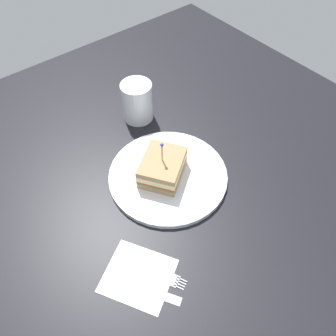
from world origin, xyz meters
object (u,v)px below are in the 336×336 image
object	(u,v)px
sandwich_half_center	(162,167)
knife	(151,291)
napkin	(138,275)
plate	(168,175)
fork	(162,275)
drink_glass	(137,103)

from	to	relation	value
sandwich_half_center	knife	bearing A→B (deg)	-42.94
knife	napkin	bearing A→B (deg)	-178.60
sandwich_half_center	napkin	world-z (taller)	sandwich_half_center
knife	sandwich_half_center	bearing A→B (deg)	137.06
knife	plate	bearing A→B (deg)	134.39
fork	plate	bearing A→B (deg)	138.34
plate	napkin	distance (cm)	22.48
sandwich_half_center	napkin	xyz separation A→B (cm)	(14.28, -16.81, -3.52)
fork	knife	size ratio (longest dim) A/B	1.01
napkin	knife	bearing A→B (deg)	1.40
napkin	drink_glass	bearing A→B (deg)	144.06
plate	napkin	size ratio (longest dim) A/B	2.19
napkin	knife	distance (cm)	3.69
drink_glass	plate	bearing A→B (deg)	-17.81
sandwich_half_center	fork	size ratio (longest dim) A/B	1.16
plate	fork	bearing A→B (deg)	-41.66
drink_glass	fork	size ratio (longest dim) A/B	0.90
sandwich_half_center	fork	distance (cm)	21.87
napkin	fork	bearing A→B (deg)	52.00
sandwich_half_center	knife	distance (cm)	24.79
plate	sandwich_half_center	distance (cm)	3.25
napkin	knife	world-z (taller)	knife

